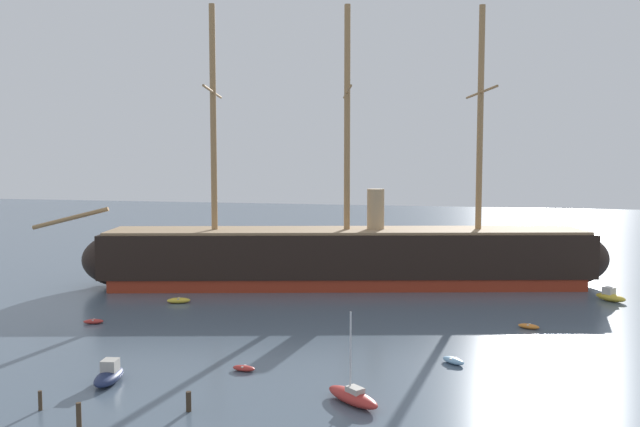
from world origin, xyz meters
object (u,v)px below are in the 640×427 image
Objects in this scene: motorboat_far_right at (610,296)px; mooring_piling_left_pair at (189,401)px; dinghy_mid_left at (93,321)px; dinghy_mid_right at (453,361)px; dinghy_near_centre at (244,368)px; motorboat_distant_centre at (395,267)px; dinghy_far_left at (165,270)px; motorboat_foreground_left at (109,375)px; dinghy_alongside_stern at (529,326)px; sailboat_foreground_right at (353,396)px; tall_ship at (347,256)px; mooring_piling_right_pair at (40,401)px; dinghy_alongside_bow at (179,300)px; mooring_piling_nearest at (79,415)px.

motorboat_far_right is 2.89× the size of mooring_piling_left_pair.
dinghy_mid_left is 35.02m from dinghy_mid_right.
motorboat_distant_centre is (5.17, 47.38, 0.48)m from dinghy_near_centre.
mooring_piling_left_pair is (26.36, -47.60, 0.36)m from dinghy_far_left.
dinghy_far_left is (-18.46, 44.05, -0.30)m from motorboat_foreground_left.
motorboat_foreground_left is 1.11× the size of motorboat_far_right.
dinghy_mid_left is (-19.41, 9.98, 0.02)m from dinghy_near_centre.
dinghy_mid_right is 1.01× the size of dinghy_alongside_stern.
sailboat_foreground_right is (17.78, 0.30, -0.06)m from motorboat_foreground_left.
dinghy_mid_right is at bearing 20.45° from dinghy_near_centre.
dinghy_mid_left is at bearing -128.58° from tall_ship.
mooring_piling_right_pair reaches higher than dinghy_mid_left.
sailboat_foreground_right is 52.13m from motorboat_distant_centre.
dinghy_alongside_bow is at bearing -164.55° from motorboat_far_right.
motorboat_foreground_left is 5.87m from mooring_piling_right_pair.
motorboat_foreground_left is 0.84× the size of motorboat_distant_centre.
mooring_piling_left_pair is at bearing -127.38° from motorboat_far_right.
sailboat_foreground_right is 17.04m from mooring_piling_nearest.
motorboat_far_right is at bearing 52.62° from mooring_piling_left_pair.
motorboat_far_right is at bearing 15.45° from dinghy_alongside_bow.
dinghy_far_left is at bearing 112.74° from motorboat_foreground_left.
dinghy_alongside_stern is 42.88m from mooring_piling_right_pair.
tall_ship is at bearing 42.06° from dinghy_alongside_bow.
motorboat_far_right reaches higher than mooring_piling_nearest.
motorboat_foreground_left is at bearing -179.04° from sailboat_foreground_right.
dinghy_mid_right is (15.35, 5.72, 0.03)m from dinghy_near_centre.
sailboat_foreground_right is 4.74× the size of mooring_piling_left_pair.
dinghy_mid_left is at bearing 126.46° from motorboat_foreground_left.
tall_ship is at bearing 141.79° from dinghy_alongside_stern.
mooring_piling_nearest is at bearing -97.71° from tall_ship.
tall_ship reaches higher than motorboat_foreground_left.
dinghy_alongside_bow is at bearing 154.40° from dinghy_mid_right.
dinghy_alongside_stern is at bearing 40.22° from dinghy_near_centre.
motorboat_far_right is at bearing 57.20° from dinghy_alongside_stern.
dinghy_mid_right is 0.87× the size of dinghy_far_left.
sailboat_foreground_right is 11.93m from dinghy_mid_right.
tall_ship is 13.50m from motorboat_distant_centre.
mooring_piling_right_pair is (-19.18, -6.00, 0.12)m from sailboat_foreground_right.
dinghy_far_left is at bearing 124.48° from dinghy_near_centre.
mooring_piling_right_pair is at bearing -166.99° from mooring_piling_left_pair.
motorboat_foreground_left reaches higher than dinghy_alongside_bow.
mooring_piling_nearest is (21.08, -51.52, 0.48)m from dinghy_far_left.
motorboat_foreground_left reaches higher than mooring_piling_right_pair.
dinghy_near_centre is at bearing -52.89° from dinghy_alongside_bow.
tall_ship is 22.00m from dinghy_alongside_bow.
mooring_piling_right_pair is at bearing -65.02° from dinghy_mid_left.
tall_ship reaches higher than mooring_piling_left_pair.
motorboat_distant_centre is (-10.18, 41.66, 0.44)m from dinghy_mid_right.
motorboat_distant_centre is (-4.18, 51.96, 0.18)m from sailboat_foreground_right.
dinghy_alongside_stern is 34.90m from mooring_piling_left_pair.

